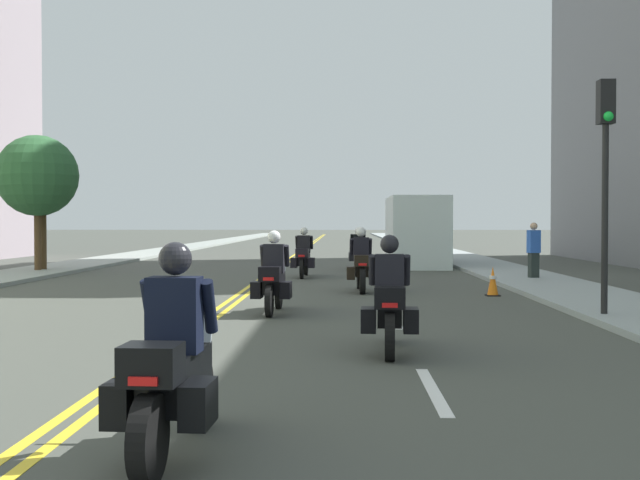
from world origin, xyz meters
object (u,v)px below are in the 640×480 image
motorcycle_5 (358,252)px  street_tree_1 (43,169)px  traffic_light_near (605,154)px  street_tree_0 (37,176)px  motorcycle_4 (304,257)px  parked_truck (415,235)px  motorcycle_2 (273,280)px  motorcycle_0 (172,372)px  motorcycle_1 (389,305)px  motorcycle_3 (361,266)px  traffic_cone_1 (493,281)px  pedestrian_1 (534,251)px

motorcycle_5 → street_tree_1: 11.83m
traffic_light_near → street_tree_0: street_tree_0 is taller
motorcycle_4 → parked_truck: 8.02m
motorcycle_2 → motorcycle_5: motorcycle_2 is taller
motorcycle_0 → street_tree_1: (-9.31, 21.87, 3.03)m
motorcycle_0 → motorcycle_1: motorcycle_0 is taller
motorcycle_1 → parked_truck: 21.72m
motorcycle_3 → traffic_cone_1: motorcycle_3 is taller
motorcycle_3 → parked_truck: size_ratio=0.34×
motorcycle_3 → motorcycle_4: size_ratio=0.96×
motorcycle_1 → traffic_cone_1: motorcycle_1 is taller
motorcycle_2 → street_tree_0: 15.37m
motorcycle_5 → motorcycle_1: bearing=-93.3°
motorcycle_5 → parked_truck: bearing=43.3°
motorcycle_3 → motorcycle_4: (-1.73, 5.32, 0.01)m
traffic_cone_1 → street_tree_0: bearing=150.5°
motorcycle_0 → traffic_cone_1: bearing=72.4°
motorcycle_5 → pedestrian_1: (5.16, -5.90, 0.26)m
motorcycle_4 → street_tree_0: (-9.40, 1.74, 2.74)m
motorcycle_5 → pedestrian_1: bearing=-52.2°
motorcycle_2 → motorcycle_4: 10.19m
street_tree_1 → motorcycle_0: bearing=-66.9°
pedestrian_1 → street_tree_1: street_tree_1 is taller
motorcycle_1 → motorcycle_4: motorcycle_4 is taller
motorcycle_1 → street_tree_1: 20.62m
motorcycle_3 → street_tree_0: street_tree_0 is taller
motorcycle_4 → traffic_cone_1: (4.91, -6.35, -0.31)m
motorcycle_4 → motorcycle_5: (1.87, 4.27, -0.01)m
motorcycle_1 → traffic_cone_1: size_ratio=3.08×
motorcycle_0 → motorcycle_3: (1.80, 14.35, 0.01)m
parked_truck → motorcycle_2: bearing=-104.4°
motorcycle_5 → street_tree_1: bearing=-172.9°
motorcycle_0 → motorcycle_4: (0.07, 19.68, 0.02)m
motorcycle_0 → motorcycle_1: 5.25m
motorcycle_4 → motorcycle_0: bearing=-88.1°
street_tree_0 → traffic_light_near: bearing=-39.7°
street_tree_0 → motorcycle_3: bearing=-32.4°
motorcycle_0 → motorcycle_1: bearing=71.0°
traffic_light_near → parked_truck: (-1.80, 17.87, -1.76)m
motorcycle_1 → motorcycle_5: size_ratio=1.01×
motorcycle_3 → street_tree_1: size_ratio=0.45×
motorcycle_1 → traffic_cone_1: bearing=73.4°
pedestrian_1 → motorcycle_2: bearing=30.2°
motorcycle_0 → motorcycle_4: motorcycle_0 is taller
motorcycle_2 → traffic_cone_1: bearing=39.7°
motorcycle_4 → pedestrian_1: pedestrian_1 is taller
motorcycle_0 → motorcycle_5: bearing=88.3°
motorcycle_0 → street_tree_0: bearing=116.4°
street_tree_1 → motorcycle_2: bearing=-53.2°
motorcycle_0 → traffic_cone_1: size_ratio=2.96×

